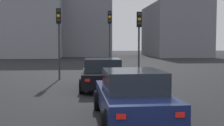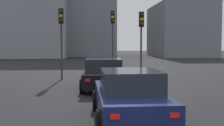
# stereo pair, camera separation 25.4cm
# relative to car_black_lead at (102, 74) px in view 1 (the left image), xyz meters

# --- Properties ---
(car_black_lead) EXTENTS (4.42, 2.17, 1.45)m
(car_black_lead) POSITION_rel_car_black_lead_xyz_m (0.00, 0.00, 0.00)
(car_black_lead) COLOR black
(car_black_lead) RESTS_ON ground_plane
(car_navy_second) EXTENTS (4.52, 2.02, 1.44)m
(car_navy_second) POSITION_rel_car_black_lead_xyz_m (-5.97, -0.46, -0.01)
(car_navy_second) COLOR #141E4C
(car_navy_second) RESTS_ON ground_plane
(traffic_light_near_left) EXTENTS (0.32, 0.29, 4.22)m
(traffic_light_near_left) POSITION_rel_car_black_lead_xyz_m (3.89, 2.34, 2.32)
(traffic_light_near_left) COLOR #2D2D30
(traffic_light_near_left) RESTS_ON ground_plane
(traffic_light_near_right) EXTENTS (0.32, 0.28, 4.02)m
(traffic_light_near_right) POSITION_rel_car_black_lead_xyz_m (3.45, -2.40, 2.19)
(traffic_light_near_right) COLOR #2D2D30
(traffic_light_near_right) RESTS_ON ground_plane
(traffic_light_far_left) EXTENTS (0.32, 0.30, 4.47)m
(traffic_light_far_left) POSITION_rel_car_black_lead_xyz_m (7.27, -0.98, 2.49)
(traffic_light_far_left) COLOR #2D2D30
(traffic_light_far_left) RESTS_ON ground_plane
(building_facade_left) EXTENTS (13.77, 8.43, 8.48)m
(building_facade_left) POSITION_rel_car_black_lead_xyz_m (35.23, -14.25, 3.53)
(building_facade_left) COLOR slate
(building_facade_left) RESTS_ON ground_plane
(building_facade_center) EXTENTS (9.41, 10.65, 16.85)m
(building_facade_center) POSITION_rel_car_black_lead_xyz_m (37.55, 1.75, 7.72)
(building_facade_center) COLOR slate
(building_facade_center) RESTS_ON ground_plane
(building_facade_right) EXTENTS (12.87, 11.21, 9.86)m
(building_facade_right) POSITION_rel_car_black_lead_xyz_m (34.54, 9.75, 4.22)
(building_facade_right) COLOR gray
(building_facade_right) RESTS_ON ground_plane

